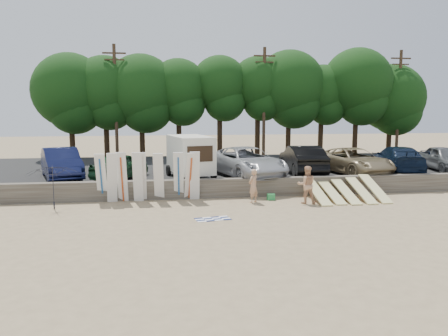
# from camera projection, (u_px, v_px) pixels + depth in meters

# --- Properties ---
(ground) EXTENTS (120.00, 120.00, 0.00)m
(ground) POSITION_uv_depth(u_px,v_px,m) (301.00, 207.00, 20.85)
(ground) COLOR tan
(ground) RESTS_ON ground
(seawall) EXTENTS (44.00, 0.50, 1.00)m
(seawall) POSITION_uv_depth(u_px,v_px,m) (284.00, 186.00, 23.72)
(seawall) COLOR #6B6356
(seawall) RESTS_ON ground
(parking_lot) EXTENTS (44.00, 14.50, 0.70)m
(parking_lot) POSITION_uv_depth(u_px,v_px,m) (254.00, 170.00, 31.10)
(parking_lot) COLOR #282828
(parking_lot) RESTS_ON ground
(treeline) EXTENTS (33.90, 6.72, 9.29)m
(treeline) POSITION_uv_depth(u_px,v_px,m) (238.00, 89.00, 37.19)
(treeline) COLOR #382616
(treeline) RESTS_ON parking_lot
(utility_poles) EXTENTS (25.80, 0.26, 9.00)m
(utility_poles) POSITION_uv_depth(u_px,v_px,m) (264.00, 100.00, 36.10)
(utility_poles) COLOR #473321
(utility_poles) RESTS_ON parking_lot
(box_trailer) EXTENTS (2.80, 4.13, 2.43)m
(box_trailer) POSITION_uv_depth(u_px,v_px,m) (190.00, 154.00, 25.29)
(box_trailer) COLOR silver
(box_trailer) RESTS_ON parking_lot
(car_0) EXTENTS (3.43, 5.61, 1.75)m
(car_0) POSITION_uv_depth(u_px,v_px,m) (61.00, 163.00, 25.19)
(car_0) COLOR #11173E
(car_0) RESTS_ON parking_lot
(car_1) EXTENTS (3.42, 4.72, 1.49)m
(car_1) POSITION_uv_depth(u_px,v_px,m) (120.00, 166.00, 24.97)
(car_1) COLOR #13341C
(car_1) RESTS_ON parking_lot
(car_2) EXTENTS (4.51, 6.82, 1.74)m
(car_2) POSITION_uv_depth(u_px,v_px,m) (246.00, 162.00, 25.81)
(car_2) COLOR #B1B2B7
(car_2) RESTS_ON parking_lot
(car_3) EXTENTS (2.23, 5.46, 1.76)m
(car_3) POSITION_uv_depth(u_px,v_px,m) (302.00, 160.00, 26.87)
(car_3) COLOR black
(car_3) RESTS_ON parking_lot
(car_4) EXTENTS (3.71, 6.11, 1.58)m
(car_4) POSITION_uv_depth(u_px,v_px,m) (354.00, 161.00, 26.94)
(car_4) COLOR #8B7A59
(car_4) RESTS_ON parking_lot
(car_5) EXTENTS (3.49, 5.98, 1.63)m
(car_5) POSITION_uv_depth(u_px,v_px,m) (397.00, 159.00, 27.83)
(car_5) COLOR black
(car_5) RESTS_ON parking_lot
(car_6) EXTENTS (2.64, 4.92, 1.59)m
(car_6) POSITION_uv_depth(u_px,v_px,m) (445.00, 158.00, 28.30)
(car_6) COLOR #56595C
(car_6) RESTS_ON parking_lot
(surfboard_upright_0) EXTENTS (0.53, 0.84, 2.50)m
(surfboard_upright_0) POSITION_uv_depth(u_px,v_px,m) (101.00, 178.00, 21.81)
(surfboard_upright_0) COLOR white
(surfboard_upright_0) RESTS_ON ground
(surfboard_upright_1) EXTENTS (0.60, 0.73, 2.54)m
(surfboard_upright_1) POSITION_uv_depth(u_px,v_px,m) (112.00, 178.00, 21.69)
(surfboard_upright_1) COLOR white
(surfboard_upright_1) RESTS_ON ground
(surfboard_upright_2) EXTENTS (0.56, 0.62, 2.56)m
(surfboard_upright_2) POSITION_uv_depth(u_px,v_px,m) (122.00, 177.00, 21.91)
(surfboard_upright_2) COLOR white
(surfboard_upright_2) RESTS_ON ground
(surfboard_upright_3) EXTENTS (0.53, 0.63, 2.55)m
(surfboard_upright_3) POSITION_uv_depth(u_px,v_px,m) (138.00, 177.00, 21.89)
(surfboard_upright_3) COLOR white
(surfboard_upright_3) RESTS_ON ground
(surfboard_upright_4) EXTENTS (0.51, 0.65, 2.55)m
(surfboard_upright_4) POSITION_uv_depth(u_px,v_px,m) (141.00, 177.00, 22.02)
(surfboard_upright_4) COLOR white
(surfboard_upright_4) RESTS_ON ground
(surfboard_upright_5) EXTENTS (0.56, 0.86, 2.50)m
(surfboard_upright_5) POSITION_uv_depth(u_px,v_px,m) (159.00, 177.00, 22.10)
(surfboard_upright_5) COLOR white
(surfboard_upright_5) RESTS_ON ground
(surfboard_upright_6) EXTENTS (0.55, 0.77, 2.52)m
(surfboard_upright_6) POSITION_uv_depth(u_px,v_px,m) (179.00, 176.00, 22.34)
(surfboard_upright_6) COLOR white
(surfboard_upright_6) RESTS_ON ground
(surfboard_upright_7) EXTENTS (0.63, 0.92, 2.50)m
(surfboard_upright_7) POSITION_uv_depth(u_px,v_px,m) (190.00, 176.00, 22.34)
(surfboard_upright_7) COLOR white
(surfboard_upright_7) RESTS_ON ground
(surfboard_upright_8) EXTENTS (0.52, 0.65, 2.55)m
(surfboard_upright_8) POSITION_uv_depth(u_px,v_px,m) (195.00, 176.00, 22.33)
(surfboard_upright_8) COLOR white
(surfboard_upright_8) RESTS_ON ground
(surfboard_low_0) EXTENTS (0.56, 2.90, 0.91)m
(surfboard_low_0) POSITION_uv_depth(u_px,v_px,m) (317.00, 192.00, 22.38)
(surfboard_low_0) COLOR #ECE295
(surfboard_low_0) RESTS_ON ground
(surfboard_low_1) EXTENTS (0.56, 2.92, 0.85)m
(surfboard_low_1) POSITION_uv_depth(u_px,v_px,m) (331.00, 192.00, 22.63)
(surfboard_low_1) COLOR #ECE295
(surfboard_low_1) RESTS_ON ground
(surfboard_low_2) EXTENTS (0.56, 2.90, 0.92)m
(surfboard_low_2) POSITION_uv_depth(u_px,v_px,m) (345.00, 191.00, 22.61)
(surfboard_low_2) COLOR #ECE295
(surfboard_low_2) RESTS_ON ground
(surfboard_low_3) EXTENTS (0.56, 2.87, 1.00)m
(surfboard_low_3) POSITION_uv_depth(u_px,v_px,m) (361.00, 190.00, 22.73)
(surfboard_low_3) COLOR #ECE295
(surfboard_low_3) RESTS_ON ground
(surfboard_low_4) EXTENTS (0.56, 2.84, 1.09)m
(surfboard_low_4) POSITION_uv_depth(u_px,v_px,m) (375.00, 188.00, 22.89)
(surfboard_low_4) COLOR #ECE295
(surfboard_low_4) RESTS_ON ground
(beachgoer_a) EXTENTS (0.73, 0.71, 1.70)m
(beachgoer_a) POSITION_uv_depth(u_px,v_px,m) (253.00, 186.00, 21.86)
(beachgoer_a) COLOR tan
(beachgoer_a) RESTS_ON ground
(beachgoer_b) EXTENTS (1.01, 0.84, 1.89)m
(beachgoer_b) POSITION_uv_depth(u_px,v_px,m) (307.00, 185.00, 21.63)
(beachgoer_b) COLOR tan
(beachgoer_b) RESTS_ON ground
(cooler) EXTENTS (0.40, 0.32, 0.32)m
(cooler) POSITION_uv_depth(u_px,v_px,m) (271.00, 197.00, 22.57)
(cooler) COLOR green
(cooler) RESTS_ON ground
(gear_bag) EXTENTS (0.37, 0.35, 0.22)m
(gear_bag) POSITION_uv_depth(u_px,v_px,m) (335.00, 195.00, 23.31)
(gear_bag) COLOR orange
(gear_bag) RESTS_ON ground
(beach_towel) EXTENTS (1.74, 1.74, 0.00)m
(beach_towel) POSITION_uv_depth(u_px,v_px,m) (213.00, 219.00, 18.64)
(beach_towel) COLOR white
(beach_towel) RESTS_ON ground
(beach_umbrella) EXTENTS (3.09, 3.11, 2.10)m
(beach_umbrella) POSITION_uv_depth(u_px,v_px,m) (54.00, 187.00, 20.35)
(beach_umbrella) COLOR black
(beach_umbrella) RESTS_ON ground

